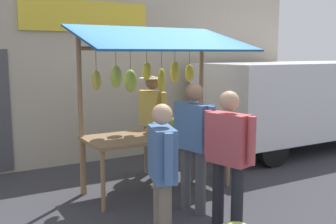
{
  "coord_description": "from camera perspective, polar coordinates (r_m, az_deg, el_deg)",
  "views": [
    {
      "loc": [
        2.85,
        5.21,
        2.09
      ],
      "look_at": [
        0.0,
        0.3,
        1.25
      ],
      "focal_mm": 42.97,
      "sensor_mm": 36.0,
      "label": 1
    }
  ],
  "objects": [
    {
      "name": "ground_plane",
      "position": [
        6.3,
        -1.39,
        -10.97
      ],
      "size": [
        40.0,
        40.0,
        0.0
      ],
      "primitive_type": "plane",
      "color": "#38383D"
    },
    {
      "name": "street_backdrop",
      "position": [
        7.93,
        -9.51,
        5.47
      ],
      "size": [
        9.0,
        0.3,
        3.4
      ],
      "color": "#B2A893",
      "rests_on": "ground"
    },
    {
      "name": "market_stall",
      "position": [
        6.01,
        -1.73,
        3.2
      ],
      "size": [
        2.5,
        1.46,
        2.5
      ],
      "color": "olive",
      "rests_on": "ground"
    },
    {
      "name": "vendor_with_sunhat",
      "position": [
        6.83,
        -2.22,
        -0.62
      ],
      "size": [
        0.44,
        0.72,
        1.71
      ],
      "rotation": [
        0.0,
        0.0,
        1.7
      ],
      "color": "#726656",
      "rests_on": "ground"
    },
    {
      "name": "shopper_in_striped_shirt",
      "position": [
        4.21,
        -0.83,
        -7.94
      ],
      "size": [
        0.35,
        0.66,
        1.58
      ],
      "rotation": [
        0.0,
        0.0,
        -1.87
      ],
      "color": "#726656",
      "rests_on": "ground"
    },
    {
      "name": "shopper_with_shopping_bag",
      "position": [
        5.23,
        3.62,
        -3.69
      ],
      "size": [
        0.31,
        0.71,
        1.71
      ],
      "rotation": [
        0.0,
        0.0,
        -1.39
      ],
      "color": "#4C4C51",
      "rests_on": "ground"
    },
    {
      "name": "shopper_with_ponytail",
      "position": [
        4.68,
        8.58,
        -5.55
      ],
      "size": [
        0.33,
        0.69,
        1.67
      ],
      "rotation": [
        0.0,
        0.0,
        -1.33
      ],
      "color": "#232328",
      "rests_on": "ground"
    },
    {
      "name": "parked_van",
      "position": [
        9.06,
        17.27,
        1.91
      ],
      "size": [
        4.42,
        1.9,
        1.88
      ],
      "rotation": [
        0.0,
        0.0,
        -0.01
      ],
      "color": "silver",
      "rests_on": "ground"
    }
  ]
}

